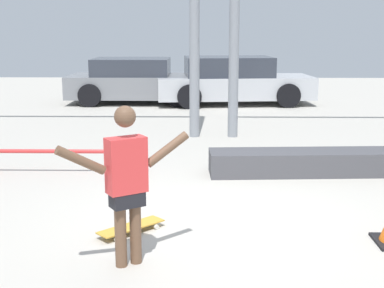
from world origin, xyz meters
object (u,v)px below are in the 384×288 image
(parked_car_grey, at_px, (136,81))
(skateboarder, at_px, (127,178))
(skateboard, at_px, (131,227))
(parked_car_silver, at_px, (233,81))
(grind_rail, at_px, (62,154))
(grind_box, at_px, (309,162))

(parked_car_grey, bearing_deg, skateboarder, -83.47)
(skateboard, height_order, parked_car_silver, parked_car_silver)
(skateboarder, height_order, parked_car_grey, skateboarder)
(skateboard, bearing_deg, grind_rail, 75.43)
(skateboarder, relative_size, grind_box, 0.50)
(skateboarder, xyz_separation_m, parked_car_silver, (1.56, 10.81, -0.17))
(skateboard, height_order, grind_box, grind_box)
(grind_box, bearing_deg, grind_rail, -179.60)
(skateboarder, height_order, parked_car_silver, skateboarder)
(skateboarder, relative_size, parked_car_silver, 0.33)
(skateboarder, bearing_deg, parked_car_grey, 64.55)
(skateboard, bearing_deg, parked_car_grey, 52.39)
(parked_car_grey, bearing_deg, grind_box, -65.59)
(skateboard, distance_m, grind_box, 3.39)
(grind_box, height_order, grind_rail, grind_rail)
(skateboard, distance_m, grind_rail, 2.76)
(skateboard, relative_size, grind_box, 0.23)
(grind_rail, bearing_deg, parked_car_grey, 88.71)
(parked_car_silver, bearing_deg, grind_box, -90.36)
(skateboarder, xyz_separation_m, parked_car_grey, (-1.26, 11.03, -0.20))
(skateboard, xyz_separation_m, grind_box, (2.37, 2.41, 0.12))
(grind_rail, distance_m, parked_car_grey, 7.87)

